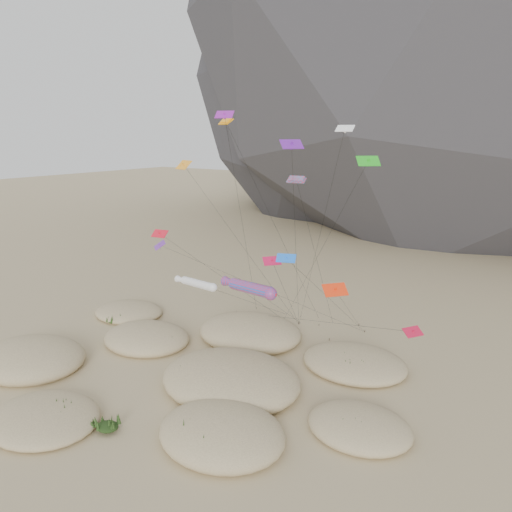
{
  "coord_description": "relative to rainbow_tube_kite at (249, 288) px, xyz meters",
  "views": [
    {
      "loc": [
        33.36,
        -33.49,
        25.83
      ],
      "look_at": [
        2.01,
        12.0,
        12.14
      ],
      "focal_mm": 35.0,
      "sensor_mm": 36.0,
      "label": 1
    }
  ],
  "objects": [
    {
      "name": "dunes",
      "position": [
        -6.05,
        -2.17,
        -9.5
      ],
      "size": [
        49.35,
        37.13,
        3.77
      ],
      "color": "#CCB789",
      "rests_on": "ground"
    },
    {
      "name": "ground",
      "position": [
        -4.75,
        -6.77,
        -10.21
      ],
      "size": [
        500.0,
        500.0,
        0.0
      ],
      "primitive_type": "plane",
      "color": "#CCB789",
      "rests_on": "ground"
    },
    {
      "name": "delta_kites",
      "position": [
        -1.47,
        4.75,
        6.93
      ],
      "size": [
        35.41,
        21.82,
        28.1
      ],
      "color": "blue",
      "rests_on": "ground"
    },
    {
      "name": "kite_stakes",
      "position": [
        -2.83,
        17.22,
        -10.06
      ],
      "size": [
        18.62,
        6.99,
        0.3
      ],
      "color": "#3F2D1E",
      "rests_on": "ground"
    },
    {
      "name": "orange_parafoil",
      "position": [
        -9.16,
        8.54,
        16.53
      ],
      "size": [
        8.5,
        12.68,
        27.62
      ],
      "color": "#FC9A0D",
      "rests_on": "ground"
    },
    {
      "name": "multi_parafoil",
      "position": [
        0.5,
        8.65,
        10.22
      ],
      "size": [
        2.24,
        11.63,
        21.15
      ],
      "color": "red",
      "rests_on": "ground"
    },
    {
      "name": "rainbow_tube_kite",
      "position": [
        0.0,
        0.0,
        0.0
      ],
      "size": [
        8.79,
        18.91,
        11.23
      ],
      "color": "#FF1A31",
      "rests_on": "ground"
    },
    {
      "name": "white_tube_kite",
      "position": [
        -7.4,
        0.15,
        -0.88
      ],
      "size": [
        7.4,
        19.93,
        10.08
      ],
      "color": "silver",
      "rests_on": "ground"
    },
    {
      "name": "dune_grass",
      "position": [
        -4.72,
        -3.32,
        -9.36
      ],
      "size": [
        42.27,
        27.31,
        1.51
      ],
      "color": "black",
      "rests_on": "ground"
    }
  ]
}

